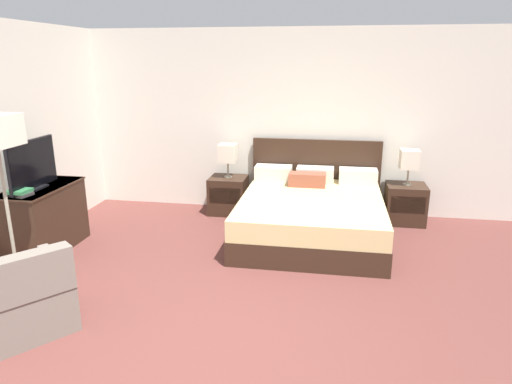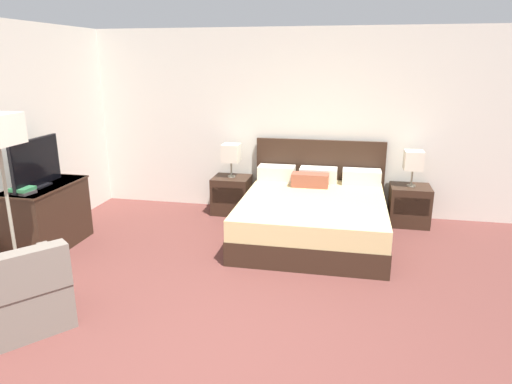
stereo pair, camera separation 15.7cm
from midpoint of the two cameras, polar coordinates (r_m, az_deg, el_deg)
name	(u,v)px [view 2 (the right image)]	position (r m, az deg, el deg)	size (l,w,h in m)	color
ground_plane	(202,367)	(3.61, -5.43, -20.97)	(11.36, 11.36, 0.00)	brown
wall_back	(281,122)	(6.67, 3.84, 8.69)	(6.76, 0.06, 2.61)	silver
wall_left	(0,142)	(5.76, -28.72, 5.53)	(0.06, 5.59, 2.61)	silver
bed	(313,214)	(5.84, 7.91, -2.77)	(1.83, 2.07, 1.09)	#332116
nightstand_left	(232,195)	(6.70, -2.38, -0.35)	(0.53, 0.47, 0.54)	#332116
nightstand_right	(409,205)	(6.58, 19.25, -1.57)	(0.53, 0.47, 0.54)	#332116
table_lamp_left	(231,153)	(6.55, -2.45, 4.85)	(0.24, 0.24, 0.48)	gray
table_lamp_right	(414,161)	(6.43, 19.76, 3.69)	(0.24, 0.24, 0.48)	gray
dresser	(47,216)	(5.91, -23.97, -2.71)	(0.54, 1.05, 0.78)	#332116
tv	(36,164)	(5.70, -25.08, 3.22)	(0.18, 0.79, 0.55)	black
book_red_cover	(22,192)	(5.53, -26.46, 0.00)	(0.25, 0.17, 0.03)	#383333
book_blue_cover	(22,189)	(5.52, -26.47, 0.34)	(0.21, 0.20, 0.04)	#2D7042
armchair_by_window	(21,296)	(4.32, -26.36, -11.59)	(0.96, 0.96, 0.76)	#70665B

